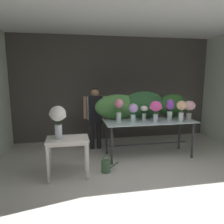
% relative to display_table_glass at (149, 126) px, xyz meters
% --- Properties ---
extents(ground_plane, '(7.64, 7.64, 0.00)m').
position_rel_display_table_glass_xyz_m(ground_plane, '(-0.49, -0.08, -0.72)').
color(ground_plane, beige).
extents(wall_back, '(5.88, 0.12, 2.96)m').
position_rel_display_table_glass_xyz_m(wall_back, '(-0.49, 1.62, 0.76)').
color(wall_back, '#4C4742').
rests_on(wall_back, ground).
extents(ceiling_slab, '(6.00, 3.54, 0.12)m').
position_rel_display_table_glass_xyz_m(ceiling_slab, '(-0.49, -0.08, 2.30)').
color(ceiling_slab, silver).
rests_on(ceiling_slab, wall_back).
extents(display_table_glass, '(2.09, 0.82, 0.86)m').
position_rel_display_table_glass_xyz_m(display_table_glass, '(0.00, 0.00, 0.00)').
color(display_table_glass, silver).
rests_on(display_table_glass, ground).
extents(side_table_white, '(0.77, 0.49, 0.75)m').
position_rel_display_table_glass_xyz_m(side_table_white, '(-1.85, -0.69, -0.08)').
color(side_table_white, silver).
rests_on(side_table_white, ground).
extents(florist, '(0.59, 0.24, 1.56)m').
position_rel_display_table_glass_xyz_m(florist, '(-1.16, 0.75, 0.23)').
color(florist, '#232328').
rests_on(florist, ground).
extents(foliage_backdrop, '(2.30, 0.31, 0.65)m').
position_rel_display_table_glass_xyz_m(foliage_backdrop, '(-0.05, 0.29, 0.44)').
color(foliage_backdrop, '#477F3D').
rests_on(foliage_backdrop, display_table_glass).
extents(vase_peach_stock, '(0.24, 0.21, 0.47)m').
position_rel_display_table_glass_xyz_m(vase_peach_stock, '(0.65, -0.25, 0.43)').
color(vase_peach_stock, silver).
rests_on(vase_peach_stock, display_table_glass).
extents(vase_violet_hydrangea, '(0.22, 0.20, 0.49)m').
position_rel_display_table_glass_xyz_m(vase_violet_hydrangea, '(0.47, -0.04, 0.42)').
color(vase_violet_hydrangea, silver).
rests_on(vase_violet_hydrangea, display_table_glass).
extents(vase_rosy_peonies, '(0.19, 0.19, 0.52)m').
position_rel_display_table_glass_xyz_m(vase_rosy_peonies, '(-0.73, -0.01, 0.45)').
color(vase_rosy_peonies, silver).
rests_on(vase_rosy_peonies, display_table_glass).
extents(vase_blush_tulips, '(0.27, 0.27, 0.44)m').
position_rel_display_table_glass_xyz_m(vase_blush_tulips, '(0.94, -0.08, 0.42)').
color(vase_blush_tulips, silver).
rests_on(vase_blush_tulips, display_table_glass).
extents(vase_lilac_snapdragons, '(0.21, 0.21, 0.42)m').
position_rel_display_table_glass_xyz_m(vase_lilac_snapdragons, '(-0.43, -0.13, 0.39)').
color(vase_lilac_snapdragons, silver).
rests_on(vase_lilac_snapdragons, display_table_glass).
extents(vase_ivory_ranunculus, '(0.18, 0.18, 0.34)m').
position_rel_display_table_glass_xyz_m(vase_ivory_ranunculus, '(-0.11, 0.06, 0.35)').
color(vase_ivory_ranunculus, silver).
rests_on(vase_ivory_ranunculus, display_table_glass).
extents(vase_fuchsia_freesia, '(0.30, 0.26, 0.48)m').
position_rel_display_table_glass_xyz_m(vase_fuchsia_freesia, '(0.07, -0.19, 0.45)').
color(vase_fuchsia_freesia, silver).
rests_on(vase_fuchsia_freesia, display_table_glass).
extents(vase_white_roses_tall, '(0.31, 0.29, 0.60)m').
position_rel_display_table_glass_xyz_m(vase_white_roses_tall, '(-2.00, -0.69, 0.42)').
color(vase_white_roses_tall, silver).
rests_on(vase_white_roses_tall, side_table_white).
extents(watering_can, '(0.35, 0.18, 0.34)m').
position_rel_display_table_glass_xyz_m(watering_can, '(-1.12, -0.65, -0.60)').
color(watering_can, '#4C704C').
rests_on(watering_can, ground).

